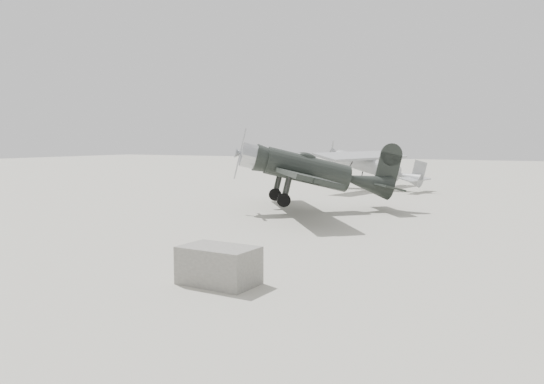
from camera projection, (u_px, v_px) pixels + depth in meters
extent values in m
plane|color=#9D9B8C|center=(238.00, 239.00, 17.85)|extent=(160.00, 160.00, 0.00)
cylinder|color=black|center=(307.00, 171.00, 24.62)|extent=(3.93, 3.38, 1.26)
cone|color=black|center=(368.00, 169.00, 25.07)|extent=(2.57, 2.34, 1.17)
cylinder|color=#B2B5B7|center=(248.00, 171.00, 24.21)|extent=(1.32, 1.38, 1.12)
cone|color=#B2B5B7|center=(237.00, 171.00, 24.13)|extent=(0.55, 0.59, 0.50)
cube|color=#B2B5B7|center=(238.00, 171.00, 24.14)|extent=(0.14, 0.16, 2.34)
ellipsoid|color=black|center=(303.00, 159.00, 24.54)|extent=(1.16, 1.08, 0.41)
cube|color=black|center=(294.00, 177.00, 24.56)|extent=(7.97, 9.78, 0.20)
cube|color=black|center=(383.00, 168.00, 25.17)|extent=(3.05, 3.62, 0.09)
cube|color=black|center=(386.00, 152.00, 25.12)|extent=(0.92, 0.72, 1.62)
cylinder|color=black|center=(291.00, 207.00, 23.43)|extent=(0.58, 0.48, 0.61)
cylinder|color=black|center=(282.00, 201.00, 25.82)|extent=(0.58, 0.48, 0.61)
cylinder|color=#333333|center=(291.00, 194.00, 23.37)|extent=(0.14, 0.14, 1.26)
cylinder|color=#333333|center=(282.00, 189.00, 25.76)|extent=(0.14, 0.14, 1.26)
cylinder|color=black|center=(387.00, 177.00, 25.25)|extent=(0.20, 0.18, 0.20)
cylinder|color=#949799|center=(367.00, 165.00, 36.24)|extent=(4.85, 1.92, 1.00)
cone|color=#949799|center=(411.00, 166.00, 34.23)|extent=(1.79, 1.22, 0.91)
cone|color=#949799|center=(334.00, 164.00, 37.91)|extent=(0.72, 1.04, 0.95)
cube|color=#949799|center=(330.00, 164.00, 38.14)|extent=(0.07, 0.13, 2.01)
cube|color=#949799|center=(362.00, 157.00, 36.42)|extent=(3.67, 10.19, 0.16)
cube|color=#949799|center=(417.00, 166.00, 33.94)|extent=(1.42, 3.21, 0.07)
cube|color=#949799|center=(419.00, 157.00, 33.82)|extent=(0.82, 0.23, 1.19)
cylinder|color=black|center=(350.00, 186.00, 36.07)|extent=(0.53, 0.23, 0.51)
cylinder|color=black|center=(364.00, 184.00, 37.61)|extent=(0.53, 0.23, 0.51)
cylinder|color=#333333|center=(350.00, 178.00, 36.02)|extent=(0.10, 0.10, 1.10)
cylinder|color=#333333|center=(364.00, 176.00, 37.56)|extent=(0.10, 0.10, 1.10)
cylinder|color=black|center=(420.00, 171.00, 33.85)|extent=(0.17, 0.09, 0.16)
cube|color=slate|center=(219.00, 265.00, 12.26)|extent=(1.81, 1.18, 0.88)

